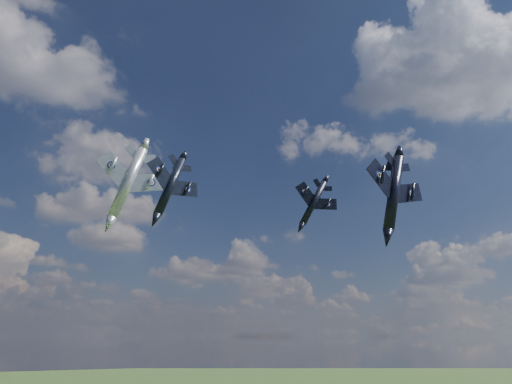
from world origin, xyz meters
name	(u,v)px	position (x,y,z in m)	size (l,w,h in m)	color
jet_lead_navy	(170,186)	(-9.51, 8.03, 80.71)	(9.01, 12.56, 2.60)	black
jet_right_navy	(394,193)	(20.51, -2.42, 80.92)	(11.68, 16.29, 3.37)	black
jet_high_navy	(314,203)	(26.35, 27.58, 87.30)	(10.01, 13.95, 2.89)	black
jet_left_silver	(128,182)	(-12.95, 19.60, 84.04)	(11.91, 16.61, 3.44)	gray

